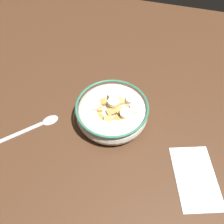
{
  "coord_description": "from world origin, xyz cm",
  "views": [
    {
      "loc": [
        -32.6,
        -9.44,
        48.09
      ],
      "look_at": [
        0.0,
        0.0,
        3.0
      ],
      "focal_mm": 36.94,
      "sensor_mm": 36.0,
      "label": 1
    }
  ],
  "objects": [
    {
      "name": "folded_napkin",
      "position": [
        -9.81,
        -21.58,
        0.15
      ],
      "size": [
        16.59,
        12.93,
        0.3
      ],
      "primitive_type": "cube",
      "rotation": [
        0.0,
        0.0,
        0.33
      ],
      "color": "silver",
      "rests_on": "ground_plane"
    },
    {
      "name": "spoon",
      "position": [
        -6.68,
        16.91,
        0.33
      ],
      "size": [
        13.24,
        12.88,
        0.8
      ],
      "color": "#B7B7BC",
      "rests_on": "ground_plane"
    },
    {
      "name": "ground_plane",
      "position": [
        0.0,
        0.0,
        -1.0
      ],
      "size": [
        122.1,
        122.1,
        2.0
      ],
      "primitive_type": "cube",
      "color": "#472B19"
    },
    {
      "name": "cereal_bowl",
      "position": [
        0.01,
        -0.05,
        3.04
      ],
      "size": [
        17.67,
        17.67,
        6.0
      ],
      "color": "silver",
      "rests_on": "ground_plane"
    }
  ]
}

